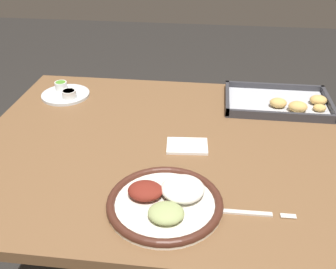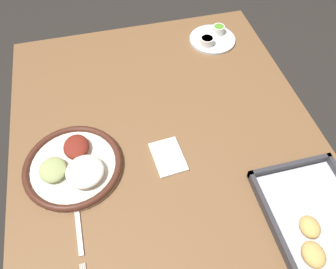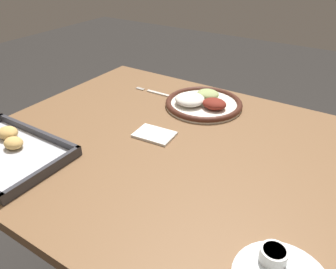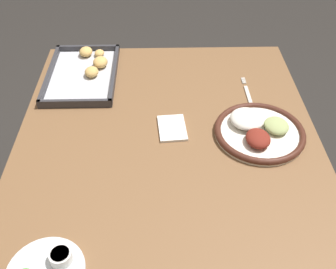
{
  "view_description": "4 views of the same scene",
  "coord_description": "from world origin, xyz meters",
  "px_view_note": "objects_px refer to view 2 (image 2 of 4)",
  "views": [
    {
      "loc": [
        0.13,
        -0.97,
        1.36
      ],
      "look_at": [
        0.01,
        0.0,
        0.77
      ],
      "focal_mm": 42.0,
      "sensor_mm": 36.0,
      "label": 1
    },
    {
      "loc": [
        0.55,
        -0.13,
        1.52
      ],
      "look_at": [
        0.01,
        0.0,
        0.77
      ],
      "focal_mm": 35.0,
      "sensor_mm": 36.0,
      "label": 2
    },
    {
      "loc": [
        -0.42,
        0.67,
        1.26
      ],
      "look_at": [
        0.01,
        0.0,
        0.77
      ],
      "focal_mm": 35.0,
      "sensor_mm": 36.0,
      "label": 3
    },
    {
      "loc": [
        -0.83,
        0.02,
        1.54
      ],
      "look_at": [
        0.01,
        0.0,
        0.77
      ],
      "focal_mm": 42.0,
      "sensor_mm": 36.0,
      "label": 4
    }
  ],
  "objects_px": {
    "dinner_plate": "(74,166)",
    "fork": "(79,232)",
    "saucer_plate": "(212,38)",
    "napkin": "(168,157)",
    "baking_tray": "(324,236)"
  },
  "relations": [
    {
      "from": "dinner_plate",
      "to": "fork",
      "type": "height_order",
      "value": "dinner_plate"
    },
    {
      "from": "fork",
      "to": "saucer_plate",
      "type": "bearing_deg",
      "value": 137.73
    },
    {
      "from": "fork",
      "to": "napkin",
      "type": "relative_size",
      "value": 1.63
    },
    {
      "from": "baking_tray",
      "to": "napkin",
      "type": "xyz_separation_m",
      "value": [
        -0.31,
        -0.3,
        -0.01
      ]
    },
    {
      "from": "dinner_plate",
      "to": "baking_tray",
      "type": "distance_m",
      "value": 0.66
    },
    {
      "from": "dinner_plate",
      "to": "saucer_plate",
      "type": "bearing_deg",
      "value": 128.69
    },
    {
      "from": "fork",
      "to": "saucer_plate",
      "type": "relative_size",
      "value": 1.17
    },
    {
      "from": "dinner_plate",
      "to": "napkin",
      "type": "bearing_deg",
      "value": 83.66
    },
    {
      "from": "saucer_plate",
      "to": "napkin",
      "type": "bearing_deg",
      "value": -31.65
    },
    {
      "from": "fork",
      "to": "baking_tray",
      "type": "height_order",
      "value": "baking_tray"
    },
    {
      "from": "napkin",
      "to": "fork",
      "type": "bearing_deg",
      "value": -59.27
    },
    {
      "from": "saucer_plate",
      "to": "napkin",
      "type": "relative_size",
      "value": 1.39
    },
    {
      "from": "fork",
      "to": "napkin",
      "type": "bearing_deg",
      "value": 119.93
    },
    {
      "from": "fork",
      "to": "napkin",
      "type": "height_order",
      "value": "napkin"
    },
    {
      "from": "saucer_plate",
      "to": "napkin",
      "type": "height_order",
      "value": "saucer_plate"
    }
  ]
}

